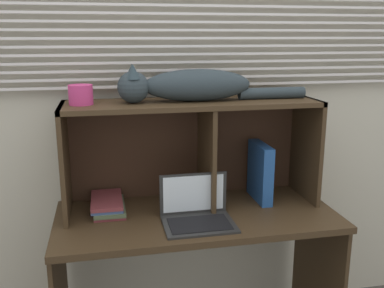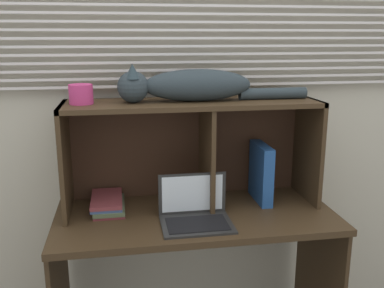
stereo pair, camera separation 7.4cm
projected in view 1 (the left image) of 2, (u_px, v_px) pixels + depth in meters
name	position (u px, v px, depth m)	size (l,w,h in m)	color
back_panel_with_blinds	(183.00, 88.00, 2.18)	(4.40, 0.08, 2.50)	beige
desk	(197.00, 243.00, 2.04)	(1.28, 0.57, 0.72)	#3E2C1B
hutch_shelf_unit	(192.00, 134.00, 2.06)	(1.18, 0.33, 0.50)	#3E2C1B
cat	(189.00, 86.00, 1.97)	(0.88, 0.15, 0.17)	#2C373D
laptop	(197.00, 213.00, 1.91)	(0.31, 0.24, 0.20)	#282828
binder_upright	(260.00, 172.00, 2.14)	(0.05, 0.23, 0.28)	#224F95
book_stack	(108.00, 205.00, 2.02)	(0.15, 0.26, 0.06)	brown
small_basket	(81.00, 95.00, 1.88)	(0.10, 0.10, 0.09)	#CB397B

